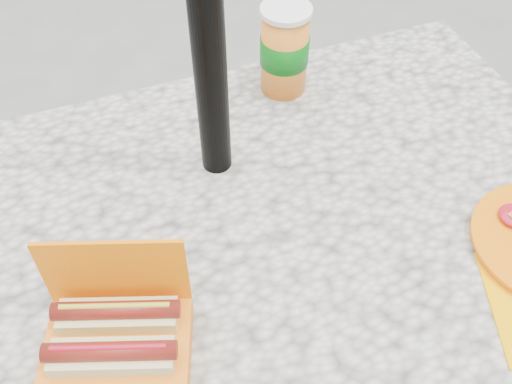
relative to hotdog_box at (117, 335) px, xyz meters
name	(u,v)px	position (x,y,z in m)	size (l,w,h in m)	color
picnic_table	(250,272)	(0.22, 0.12, -0.14)	(1.20, 0.80, 0.75)	beige
hotdog_box	(117,335)	(0.00, 0.00, 0.00)	(0.22, 0.18, 0.15)	orange
soda_cup	(284,50)	(0.40, 0.43, 0.05)	(0.09, 0.09, 0.17)	orange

